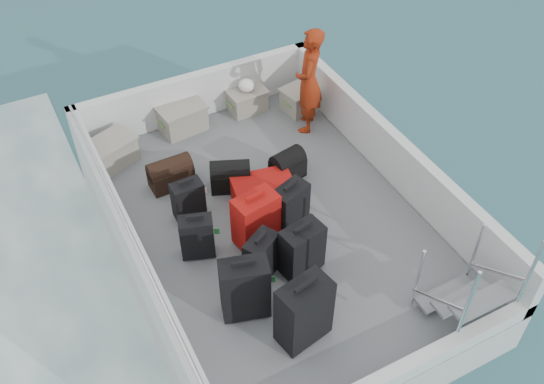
{
  "coord_description": "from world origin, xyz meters",
  "views": [
    {
      "loc": [
        -2.37,
        -4.52,
        6.01
      ],
      "look_at": [
        0.04,
        0.1,
        1.0
      ],
      "focal_mm": 40.0,
      "sensor_mm": 36.0,
      "label": 1
    }
  ],
  "objects_px": {
    "suitcase_5": "(256,220)",
    "crate_1": "(182,119)",
    "suitcase_1": "(197,237)",
    "passenger": "(309,81)",
    "crate_3": "(302,99)",
    "suitcase_2": "(188,201)",
    "crate_2": "(247,101)",
    "suitcase_6": "(302,250)",
    "suitcase_8": "(263,191)",
    "suitcase_4": "(261,258)",
    "crate_0": "(112,153)",
    "suitcase_3": "(304,313)",
    "suitcase_0": "(245,290)",
    "suitcase_7": "(290,207)"
  },
  "relations": [
    {
      "from": "suitcase_5",
      "to": "crate_1",
      "type": "distance_m",
      "value": 2.4
    },
    {
      "from": "suitcase_1",
      "to": "passenger",
      "type": "xyz_separation_m",
      "value": [
        2.31,
        1.52,
        0.49
      ]
    },
    {
      "from": "suitcase_5",
      "to": "passenger",
      "type": "relative_size",
      "value": 0.45
    },
    {
      "from": "suitcase_5",
      "to": "crate_1",
      "type": "bearing_deg",
      "value": 79.69
    },
    {
      "from": "crate_1",
      "to": "crate_3",
      "type": "height_order",
      "value": "crate_1"
    },
    {
      "from": "suitcase_2",
      "to": "crate_3",
      "type": "xyz_separation_m",
      "value": [
        2.33,
        1.33,
        -0.1
      ]
    },
    {
      "from": "suitcase_5",
      "to": "crate_2",
      "type": "height_order",
      "value": "suitcase_5"
    },
    {
      "from": "crate_1",
      "to": "suitcase_5",
      "type": "bearing_deg",
      "value": -90.51
    },
    {
      "from": "suitcase_1",
      "to": "crate_1",
      "type": "height_order",
      "value": "suitcase_1"
    },
    {
      "from": "suitcase_6",
      "to": "passenger",
      "type": "xyz_separation_m",
      "value": [
        1.37,
        2.26,
        0.45
      ]
    },
    {
      "from": "suitcase_2",
      "to": "suitcase_8",
      "type": "xyz_separation_m",
      "value": [
        0.93,
        -0.15,
        -0.12
      ]
    },
    {
      "from": "crate_2",
      "to": "suitcase_4",
      "type": "bearing_deg",
      "value": -112.89
    },
    {
      "from": "suitcase_6",
      "to": "crate_1",
      "type": "distance_m",
      "value": 3.03
    },
    {
      "from": "crate_0",
      "to": "crate_1",
      "type": "xyz_separation_m",
      "value": [
        1.1,
        0.25,
        0.01
      ]
    },
    {
      "from": "suitcase_3",
      "to": "suitcase_5",
      "type": "height_order",
      "value": "suitcase_3"
    },
    {
      "from": "suitcase_3",
      "to": "suitcase_8",
      "type": "relative_size",
      "value": 1.07
    },
    {
      "from": "suitcase_4",
      "to": "crate_3",
      "type": "height_order",
      "value": "suitcase_4"
    },
    {
      "from": "crate_2",
      "to": "crate_1",
      "type": "bearing_deg",
      "value": 180.0
    },
    {
      "from": "suitcase_6",
      "to": "suitcase_8",
      "type": "distance_m",
      "value": 1.22
    },
    {
      "from": "suitcase_2",
      "to": "suitcase_5",
      "type": "relative_size",
      "value": 0.78
    },
    {
      "from": "suitcase_0",
      "to": "suitcase_2",
      "type": "distance_m",
      "value": 1.59
    },
    {
      "from": "suitcase_4",
      "to": "crate_1",
      "type": "bearing_deg",
      "value": 56.66
    },
    {
      "from": "suitcase_5",
      "to": "crate_2",
      "type": "xyz_separation_m",
      "value": [
        1.04,
        2.4,
        -0.19
      ]
    },
    {
      "from": "crate_2",
      "to": "crate_3",
      "type": "bearing_deg",
      "value": -24.77
    },
    {
      "from": "crate_0",
      "to": "crate_3",
      "type": "distance_m",
      "value": 2.86
    },
    {
      "from": "suitcase_3",
      "to": "suitcase_6",
      "type": "distance_m",
      "value": 0.88
    },
    {
      "from": "suitcase_3",
      "to": "crate_0",
      "type": "distance_m",
      "value": 3.66
    },
    {
      "from": "suitcase_6",
      "to": "suitcase_5",
      "type": "bearing_deg",
      "value": 102.32
    },
    {
      "from": "suitcase_3",
      "to": "crate_1",
      "type": "height_order",
      "value": "suitcase_3"
    },
    {
      "from": "suitcase_4",
      "to": "suitcase_2",
      "type": "bearing_deg",
      "value": 77.44
    },
    {
      "from": "suitcase_1",
      "to": "suitcase_4",
      "type": "relative_size",
      "value": 0.98
    },
    {
      "from": "suitcase_1",
      "to": "suitcase_7",
      "type": "distance_m",
      "value": 1.16
    },
    {
      "from": "suitcase_1",
      "to": "passenger",
      "type": "bearing_deg",
      "value": 52.31
    },
    {
      "from": "suitcase_1",
      "to": "suitcase_3",
      "type": "relative_size",
      "value": 0.71
    },
    {
      "from": "suitcase_6",
      "to": "crate_2",
      "type": "bearing_deg",
      "value": 65.19
    },
    {
      "from": "suitcase_3",
      "to": "crate_1",
      "type": "distance_m",
      "value": 3.8
    },
    {
      "from": "suitcase_1",
      "to": "suitcase_6",
      "type": "bearing_deg",
      "value": -19.15
    },
    {
      "from": "suitcase_0",
      "to": "crate_2",
      "type": "bearing_deg",
      "value": 79.9
    },
    {
      "from": "suitcase_7",
      "to": "crate_1",
      "type": "distance_m",
      "value": 2.4
    },
    {
      "from": "suitcase_2",
      "to": "suitcase_8",
      "type": "bearing_deg",
      "value": -9.92
    },
    {
      "from": "suitcase_2",
      "to": "crate_0",
      "type": "height_order",
      "value": "suitcase_2"
    },
    {
      "from": "suitcase_5",
      "to": "suitcase_8",
      "type": "relative_size",
      "value": 0.92
    },
    {
      "from": "suitcase_7",
      "to": "passenger",
      "type": "height_order",
      "value": "passenger"
    },
    {
      "from": "suitcase_2",
      "to": "suitcase_4",
      "type": "height_order",
      "value": "suitcase_4"
    },
    {
      "from": "crate_3",
      "to": "suitcase_2",
      "type": "bearing_deg",
      "value": -150.32
    },
    {
      "from": "suitcase_4",
      "to": "suitcase_8",
      "type": "relative_size",
      "value": 0.78
    },
    {
      "from": "crate_1",
      "to": "suitcase_8",
      "type": "bearing_deg",
      "value": -78.66
    },
    {
      "from": "crate_0",
      "to": "crate_2",
      "type": "distance_m",
      "value": 2.14
    },
    {
      "from": "crate_2",
      "to": "crate_3",
      "type": "height_order",
      "value": "crate_3"
    },
    {
      "from": "suitcase_6",
      "to": "crate_3",
      "type": "bearing_deg",
      "value": 50.14
    }
  ]
}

